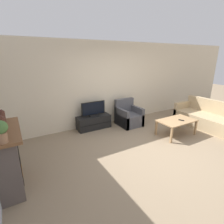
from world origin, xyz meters
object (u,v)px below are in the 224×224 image
at_px(fireplace, 8,158).
at_px(potted_plant, 1,130).
at_px(coffee_table, 177,122).
at_px(remote, 181,120).
at_px(mantel_clock, 3,123).
at_px(mantel_vase_right, 2,117).
at_px(mantel_vase_centre_left, 2,124).
at_px(tv_stand, 94,122).
at_px(mantel_vase_left, 2,130).
at_px(tv, 93,109).
at_px(armchair, 128,117).
at_px(couch, 210,119).

bearing_deg(fireplace, potted_plant, -88.18).
height_order(coffee_table, remote, remote).
distance_m(mantel_clock, coffee_table, 4.30).
bearing_deg(mantel_vase_right, remote, -6.79).
bearing_deg(mantel_vase_centre_left, remote, -0.64).
distance_m(potted_plant, tv_stand, 3.35).
distance_m(mantel_vase_left, coffee_table, 4.32).
height_order(potted_plant, remote, potted_plant).
distance_m(mantel_vase_right, remote, 4.40).
relative_size(mantel_vase_right, tv, 0.32).
xyz_separation_m(mantel_vase_left, mantel_clock, (0.00, 0.50, -0.06)).
bearing_deg(tv, remote, -41.95).
distance_m(mantel_vase_centre_left, armchair, 3.88).
bearing_deg(potted_plant, armchair, 27.93).
distance_m(mantel_vase_centre_left, tv_stand, 3.07).
xyz_separation_m(mantel_vase_right, couch, (5.64, -0.59, -0.91)).
distance_m(tv, armchair, 1.24).
height_order(potted_plant, tv, potted_plant).
bearing_deg(mantel_vase_centre_left, couch, -1.23).
height_order(fireplace, mantel_vase_centre_left, mantel_vase_centre_left).
bearing_deg(fireplace, couch, -2.17).
bearing_deg(tv, tv_stand, 90.00).
height_order(mantel_vase_left, mantel_vase_right, mantel_vase_left).
height_order(mantel_clock, tv, mantel_clock).
relative_size(fireplace, armchair, 1.45).
bearing_deg(fireplace, remote, -1.87).
bearing_deg(coffee_table, mantel_clock, 177.67).
relative_size(tv, coffee_table, 0.72).
bearing_deg(mantel_vase_centre_left, mantel_clock, 89.80).
relative_size(potted_plant, remote, 2.20).
bearing_deg(mantel_clock, remote, -3.52).
bearing_deg(couch, mantel_clock, 176.57).
xyz_separation_m(mantel_vase_right, armchair, (3.50, 0.96, -0.91)).
relative_size(mantel_vase_centre_left, tv_stand, 0.26).
relative_size(tv_stand, tv, 1.36).
xyz_separation_m(mantel_vase_left, tv_stand, (2.35, 1.99, -0.99)).
bearing_deg(mantel_vase_centre_left, coffee_table, 0.61).
height_order(mantel_vase_left, coffee_table, mantel_vase_left).
distance_m(mantel_clock, tv_stand, 2.94).
bearing_deg(remote, mantel_vase_left, 153.12).
xyz_separation_m(mantel_vase_left, potted_plant, (-0.00, -0.15, 0.06)).
distance_m(mantel_vase_centre_left, mantel_vase_right, 0.46).
height_order(tv, coffee_table, tv).
distance_m(fireplace, tv_stand, 2.89).
bearing_deg(armchair, tv, 165.64).
bearing_deg(couch, armchair, 144.25).
distance_m(mantel_vase_centre_left, potted_plant, 0.44).
bearing_deg(remote, tv, 108.11).
xyz_separation_m(tv, armchair, (1.15, -0.29, -0.35)).
distance_m(tv_stand, coffee_table, 2.53).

